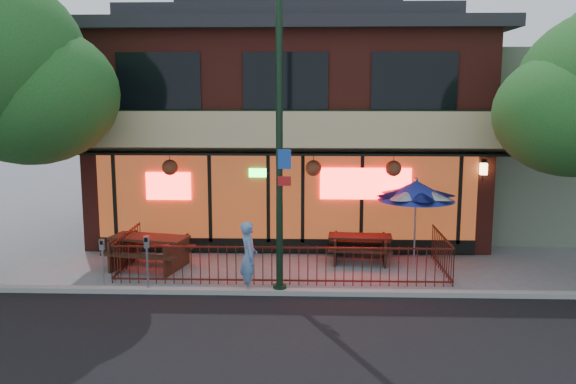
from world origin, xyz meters
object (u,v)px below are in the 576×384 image
at_px(street_light, 280,161).
at_px(patio_umbrella, 416,191).
at_px(picnic_table_left, 149,247).
at_px(picnic_table_right, 360,244).
at_px(parking_meter_far, 103,256).
at_px(pedestrian, 249,257).
at_px(parking_meter_near, 147,255).

height_order(street_light, patio_umbrella, street_light).
distance_m(picnic_table_left, picnic_table_right, 5.77).
bearing_deg(parking_meter_far, pedestrian, 0.83).
bearing_deg(parking_meter_far, patio_umbrella, 18.92).
distance_m(picnic_table_left, patio_umbrella, 7.38).
bearing_deg(pedestrian, picnic_table_right, -58.70).
relative_size(patio_umbrella, parking_meter_far, 1.88).
xyz_separation_m(street_light, picnic_table_right, (2.11, 2.79, -2.66)).
bearing_deg(picnic_table_left, parking_meter_far, -107.20).
height_order(patio_umbrella, parking_meter_near, patio_umbrella).
bearing_deg(picnic_table_right, parking_meter_far, -156.20).
xyz_separation_m(street_light, parking_meter_far, (-4.20, 0.00, -2.29)).
height_order(picnic_table_right, pedestrian, pedestrian).
height_order(street_light, pedestrian, street_light).
relative_size(picnic_table_left, patio_umbrella, 0.98).
relative_size(picnic_table_right, parking_meter_far, 1.44).
distance_m(picnic_table_left, pedestrian, 3.45).
bearing_deg(patio_umbrella, picnic_table_right, 175.80).
bearing_deg(pedestrian, parking_meter_near, 80.52).
distance_m(parking_meter_near, parking_meter_far, 1.09).
xyz_separation_m(parking_meter_near, parking_meter_far, (-1.08, 0.08, -0.07)).
bearing_deg(parking_meter_near, pedestrian, 3.13).
bearing_deg(picnic_table_right, pedestrian, -136.09).
height_order(picnic_table_right, parking_meter_near, parking_meter_near).
bearing_deg(patio_umbrella, pedestrian, -148.79).
bearing_deg(patio_umbrella, picnic_table_left, -174.17).
bearing_deg(parking_meter_far, picnic_table_left, 72.80).
bearing_deg(street_light, pedestrian, 175.86).
distance_m(street_light, pedestrian, 2.41).
relative_size(picnic_table_left, parking_meter_far, 1.85).
distance_m(patio_umbrella, pedestrian, 5.20).
bearing_deg(parking_meter_near, patio_umbrella, 22.29).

